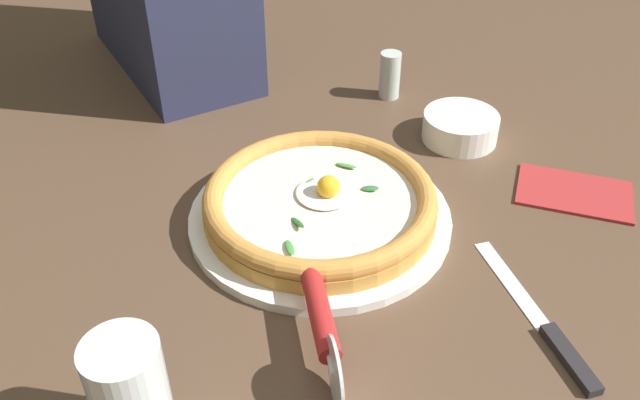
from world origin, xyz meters
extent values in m
cube|color=brown|center=(0.00, 0.00, -0.01)|extent=(2.40, 2.40, 0.03)
cylinder|color=white|center=(0.04, 0.03, 0.01)|extent=(0.31, 0.31, 0.01)
cylinder|color=gold|center=(0.04, 0.03, 0.02)|extent=(0.28, 0.28, 0.02)
torus|color=#CA893C|center=(0.04, 0.03, 0.04)|extent=(0.28, 0.28, 0.02)
cylinder|color=#F0E1C9|center=(0.04, 0.03, 0.03)|extent=(0.23, 0.23, 0.00)
ellipsoid|color=white|center=(0.03, 0.03, 0.04)|extent=(0.07, 0.07, 0.01)
sphere|color=yellow|center=(0.04, 0.04, 0.05)|extent=(0.03, 0.03, 0.03)
ellipsoid|color=#2E6930|center=(0.08, -0.01, 0.04)|extent=(0.03, 0.01, 0.01)
ellipsoid|color=#36783D|center=(0.04, 0.09, 0.04)|extent=(0.02, 0.02, 0.01)
ellipsoid|color=#3E8C42|center=(0.12, -0.03, 0.04)|extent=(0.03, 0.01, 0.01)
ellipsoid|color=#569D4B|center=(-0.02, 0.07, 0.04)|extent=(0.02, 0.03, 0.01)
ellipsoid|color=#508837|center=(0.01, 0.02, 0.04)|extent=(0.02, 0.03, 0.01)
cylinder|color=white|center=(-0.09, 0.26, 0.02)|extent=(0.11, 0.11, 0.04)
cylinder|color=silver|center=(0.29, -0.02, 0.04)|extent=(0.07, 0.01, 0.07)
cylinder|color=silver|center=(0.28, -0.02, 0.04)|extent=(0.02, 0.01, 0.01)
cylinder|color=#AB2121|center=(0.22, -0.02, 0.04)|extent=(0.11, 0.03, 0.02)
cube|color=silver|center=(0.19, 0.20, 0.00)|extent=(0.14, 0.02, 0.00)
cube|color=black|center=(0.30, 0.21, 0.01)|extent=(0.08, 0.02, 0.01)
cylinder|color=silver|center=(0.28, -0.19, 0.06)|extent=(0.06, 0.06, 0.12)
cube|color=#A42A2B|center=(0.06, 0.35, 0.00)|extent=(0.15, 0.17, 0.01)
cylinder|color=silver|center=(-0.24, 0.21, 0.04)|extent=(0.03, 0.03, 0.07)
camera|label=1|loc=(0.65, -0.13, 0.51)|focal=37.80mm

